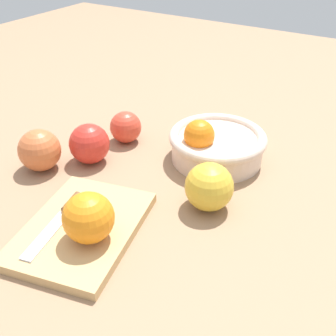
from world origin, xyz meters
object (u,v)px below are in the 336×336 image
Objects in this scene: apple_back_center at (209,187)px; apple_front_left_2 at (89,144)px; orange_on_board at (88,218)px; cutting_board at (82,229)px; knife at (61,216)px; apple_front_left at (126,127)px; apple_front_right at (40,150)px; bowl at (216,144)px.

apple_front_left_2 is at bearing -91.45° from apple_back_center.
orange_on_board is at bearing -30.84° from apple_back_center.
knife reaches higher than cutting_board.
orange_on_board is 0.21m from apple_back_center.
knife is 1.86× the size of apple_back_center.
knife is at bearing 27.57° from apple_front_left_2.
apple_front_left is 0.19m from apple_front_right.
orange_on_board is at bearing 62.91° from apple_front_right.
apple_front_left_2 reaches higher than cutting_board.
apple_front_left_2 is at bearing -152.43° from knife.
cutting_board is at bearing 36.99° from apple_front_left_2.
knife is (-0.01, -0.07, -0.03)m from orange_on_board.
bowl is 0.32m from cutting_board.
apple_back_center is 0.27m from apple_front_left_2.
bowl is at bearing 171.50° from orange_on_board.
bowl is 2.86× the size of apple_front_left.
apple_back_center is (0.14, 0.06, 0.01)m from bowl.
bowl is 0.16m from apple_back_center.
cutting_board is 0.30m from apple_front_left.
apple_front_left is at bearing 156.82° from apple_front_right.
apple_back_center is at bearing 22.05° from bowl.
apple_back_center is at bearing 133.84° from knife.
bowl reaches higher than apple_front_left_2.
orange_on_board is at bearing -8.50° from bowl.
knife is (0.31, -0.12, -0.01)m from bowl.
cutting_board is 2.76× the size of apple_back_center.
cutting_board is 2.80× the size of apple_front_right.
apple_front_left_2 is (-0.07, 0.06, -0.00)m from apple_front_right.
orange_on_board is at bearing 41.02° from apple_front_left_2.
apple_front_left_2 is (-0.17, -0.13, 0.03)m from cutting_board.
apple_front_left is at bearing 174.01° from apple_front_left_2.
cutting_board is at bearing 97.12° from knife.
knife is at bearing 16.12° from apple_front_left.
apple_front_right is (0.06, -0.33, -0.00)m from apple_back_center.
bowl is at bearing 165.37° from cutting_board.
bowl is 2.51× the size of orange_on_board.
bowl is 1.26× the size of knife.
orange_on_board is at bearing 66.36° from cutting_board.
apple_front_left is (-0.28, -0.12, 0.03)m from cutting_board.
apple_back_center reaches higher than knife.
apple_front_right reaches higher than knife.
bowl is 0.85× the size of cutting_board.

